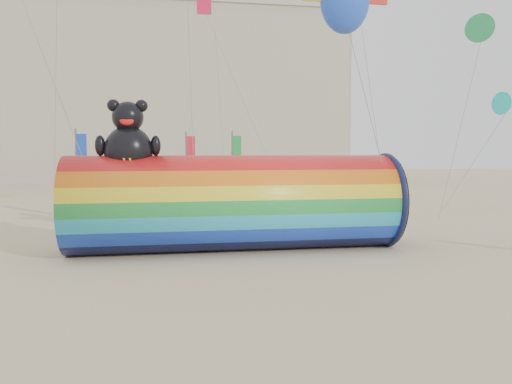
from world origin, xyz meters
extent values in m
plane|color=#CCB58C|center=(0.00, 0.00, 0.00)|extent=(160.00, 160.00, 0.00)
cube|color=#B7AD99|center=(-12.00, 46.00, 10.00)|extent=(60.00, 15.00, 20.00)
cube|color=#28303D|center=(-12.00, 38.44, 10.50)|extent=(59.50, 0.12, 17.00)
cube|color=#B2ADA0|center=(-12.00, 46.00, 20.30)|extent=(60.40, 15.40, 0.60)
cylinder|color=red|center=(-0.14, 2.70, 1.88)|extent=(12.90, 3.76, 3.76)
torus|color=#0F1438|center=(6.18, 2.70, 1.88)|extent=(0.26, 3.94, 3.94)
cylinder|color=black|center=(6.34, 2.70, 1.88)|extent=(0.06, 3.72, 3.72)
ellipsoid|color=black|center=(-4.22, 2.70, 3.92)|extent=(1.84, 1.64, 1.93)
ellipsoid|color=yellow|center=(-4.22, 2.11, 3.82)|extent=(0.95, 0.41, 0.83)
sphere|color=black|center=(-4.22, 2.70, 5.21)|extent=(1.18, 1.18, 1.18)
sphere|color=black|center=(-4.74, 2.70, 5.64)|extent=(0.47, 0.47, 0.47)
sphere|color=black|center=(-3.70, 2.70, 5.64)|extent=(0.47, 0.47, 0.47)
ellipsoid|color=red|center=(-4.22, 2.22, 5.05)|extent=(0.52, 0.19, 0.33)
ellipsoid|color=black|center=(-5.24, 2.59, 4.14)|extent=(0.39, 0.39, 0.77)
ellipsoid|color=black|center=(-3.20, 2.59, 4.14)|extent=(0.39, 0.39, 0.77)
cylinder|color=#59595E|center=(-7.95, 13.08, 2.60)|extent=(0.10, 0.10, 5.20)
cube|color=#193FBE|center=(-7.64, 13.08, 2.65)|extent=(0.56, 0.06, 4.50)
cylinder|color=#59595E|center=(-1.58, 16.84, 2.60)|extent=(0.10, 0.10, 5.20)
cube|color=red|center=(-1.27, 16.84, 2.65)|extent=(0.56, 0.06, 4.50)
cylinder|color=#59595E|center=(1.36, 15.51, 2.60)|extent=(0.10, 0.10, 5.20)
cube|color=green|center=(1.67, 15.51, 2.65)|extent=(0.56, 0.06, 4.50)
ellipsoid|color=blue|center=(3.01, -0.95, 8.84)|extent=(1.63, 1.27, 2.18)
cone|color=green|center=(12.36, 5.64, 9.76)|extent=(1.37, 1.37, 1.23)
cone|color=#1BDCDD|center=(15.64, 7.94, 6.50)|extent=(1.25, 1.25, 1.12)
cube|color=#F31B4C|center=(-0.73, 10.73, 11.91)|extent=(0.76, 0.76, 1.22)
camera|label=1|loc=(-2.69, -16.87, 3.97)|focal=35.00mm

